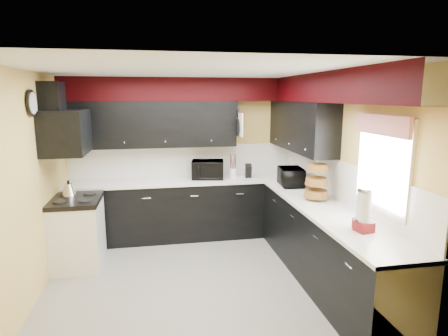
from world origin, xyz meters
name	(u,v)px	position (x,y,z in m)	size (l,w,h in m)	color
ground	(197,281)	(0.00, 0.00, 0.00)	(3.60, 3.60, 0.00)	gray
wall_back	(184,157)	(0.00, 1.80, 1.25)	(3.60, 0.06, 2.50)	#E0C666
wall_right	(340,176)	(1.80, 0.00, 1.25)	(0.06, 3.60, 2.50)	#E0C666
wall_left	(29,188)	(-1.80, 0.00, 1.25)	(0.06, 3.60, 2.50)	#E0C666
ceiling	(194,71)	(0.00, 0.00, 2.50)	(3.60, 3.60, 0.06)	white
cab_back	(186,210)	(0.00, 1.50, 0.45)	(3.60, 0.60, 0.90)	black
cab_right	(324,247)	(1.50, -0.30, 0.45)	(0.60, 3.00, 0.90)	black
counter_back	(186,181)	(0.00, 1.50, 0.92)	(3.62, 0.64, 0.04)	white
counter_right	(326,209)	(1.50, -0.30, 0.92)	(0.64, 3.02, 0.04)	white
splash_back	(184,161)	(0.00, 1.79, 1.19)	(3.60, 0.02, 0.50)	white
splash_right	(339,180)	(1.79, 0.00, 1.19)	(0.02, 3.60, 0.50)	white
upper_back	(151,124)	(-0.50, 1.62, 1.80)	(2.60, 0.35, 0.70)	black
upper_right	(301,126)	(1.62, 0.90, 1.80)	(0.35, 1.80, 0.70)	black
soffit_back	(183,89)	(0.00, 1.62, 2.33)	(3.60, 0.36, 0.35)	black
soffit_right	(338,87)	(1.62, -0.18, 2.33)	(0.36, 3.24, 0.35)	black
stove	(78,234)	(-1.50, 0.75, 0.43)	(0.60, 0.75, 0.86)	white
cooktop	(75,200)	(-1.50, 0.75, 0.89)	(0.62, 0.77, 0.06)	black
hood	(66,132)	(-1.55, 0.75, 1.78)	(0.50, 0.78, 0.55)	black
hood_duct	(52,98)	(-1.68, 0.75, 2.20)	(0.24, 0.40, 0.40)	black
window	(383,165)	(1.79, -0.90, 1.55)	(0.03, 0.86, 0.96)	white
valance	(381,125)	(1.73, -0.90, 1.95)	(0.04, 0.88, 0.20)	red
pan_top	(237,111)	(0.82, 1.55, 2.00)	(0.03, 0.22, 0.40)	black
pan_mid	(238,127)	(0.82, 1.42, 1.75)	(0.03, 0.28, 0.46)	black
pan_low	(235,128)	(0.82, 1.68, 1.72)	(0.03, 0.24, 0.42)	black
cut_board	(241,125)	(0.83, 1.30, 1.80)	(0.03, 0.26, 0.35)	white
baskets	(317,181)	(1.52, 0.05, 1.18)	(0.27, 0.27, 0.50)	brown
clock	(32,103)	(-1.77, 0.25, 2.15)	(0.03, 0.30, 0.30)	black
deco_plate	(358,94)	(1.77, -0.35, 2.25)	(0.03, 0.24, 0.24)	white
toaster_oven	(208,170)	(0.35, 1.53, 1.08)	(0.49, 0.41, 0.29)	black
microwave	(291,177)	(1.48, 0.83, 1.07)	(0.47, 0.32, 0.26)	black
utensil_crock	(233,173)	(0.76, 1.55, 1.01)	(0.13, 0.13, 0.14)	white
knife_block	(248,171)	(1.00, 1.46, 1.05)	(0.10, 0.13, 0.21)	black
kettle	(69,190)	(-1.61, 0.92, 1.00)	(0.18, 0.18, 0.16)	silver
dispenser_a	(365,211)	(1.50, -1.09, 1.14)	(0.15, 0.15, 0.40)	maroon
dispenser_b	(362,210)	(1.51, -1.04, 1.13)	(0.14, 0.14, 0.39)	#5A0712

